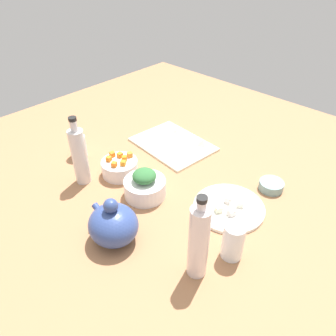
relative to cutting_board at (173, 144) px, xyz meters
The scene contains 26 objects.
tabletop 23.89cm from the cutting_board, 128.42° to the left, with size 190.00×190.00×3.00cm, color #A4704A.
cutting_board is the anchor object (origin of this frame).
plate_tofu 44.13cm from the cutting_board, 158.02° to the left, with size 23.74×23.74×1.20cm, color white.
bowl_greens 34.70cm from the cutting_board, 116.43° to the left, with size 14.56×14.56×6.43cm, color white.
bowl_carrots 29.09cm from the cutting_board, 88.74° to the left, with size 13.62×13.62×5.88cm, color white.
bowl_small_side 45.95cm from the cutting_board, behind, with size 8.71×8.71×3.16cm, color #769B9C.
teapot 56.50cm from the cutting_board, 114.60° to the left, with size 16.84×14.47×15.66cm.
bottle_0 66.16cm from the cutting_board, 138.46° to the left, with size 5.38×5.38×26.97cm.
bottle_1 43.10cm from the cutting_board, 80.11° to the left, with size 5.44×5.44×26.41cm.
drinking_glass_0 39.63cm from the cutting_board, 55.23° to the left, with size 6.33×6.33×9.09cm, color white.
drinking_glass_1 61.68cm from the cutting_board, 148.64° to the left, with size 6.22×6.22×11.59cm, color white.
carrot_cube_0 32.23cm from the cutting_board, 83.41° to the left, with size 1.80×1.80×1.80cm, color orange.
carrot_cube_1 25.02cm from the cutting_board, 90.14° to the left, with size 1.80×1.80×1.80cm, color orange.
carrot_cube_2 30.26cm from the cutting_board, 94.66° to the left, with size 1.80×1.80×1.80cm, color orange.
carrot_cube_3 27.77cm from the cutting_board, 84.64° to the left, with size 1.80×1.80×1.80cm, color orange.
carrot_cube_4 32.93cm from the cutting_board, 91.22° to the left, with size 1.80×1.80×1.80cm, color orange.
carrot_cube_5 29.69cm from the cutting_board, 79.92° to the left, with size 1.80×1.80×1.80cm, color orange.
carrot_cube_6 27.88cm from the cutting_board, 90.76° to the left, with size 1.80×1.80×1.80cm, color orange.
chopped_greens_mound 35.52cm from the cutting_board, 116.43° to the left, with size 8.26×8.22×4.28cm, color #316C37.
tofu_cube_0 44.98cm from the cutting_board, 152.20° to the left, with size 2.20×2.20×2.20cm, color white.
tofu_cube_1 42.14cm from the cutting_board, 159.14° to the left, with size 2.20×2.20×2.20cm, color white.
tofu_cube_2 47.98cm from the cutting_board, 155.95° to the left, with size 2.20×2.20×2.20cm, color silver.
tofu_cube_3 45.71cm from the cutting_board, 162.47° to the left, with size 2.20×2.20×2.20cm, color white.
dumpling_0 12.98cm from the cutting_board, 142.91° to the right, with size 4.61×4.25×2.74cm, color beige.
dumpling_1 8.07cm from the cutting_board, 56.68° to the right, with size 4.05×3.51×2.46cm, color beige.
dumpling_2 4.77cm from the cutting_board, 165.76° to the left, with size 4.75×4.73×2.76cm, color beige.
Camera 1 is at (-66.67, 70.31, 78.97)cm, focal length 34.91 mm.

